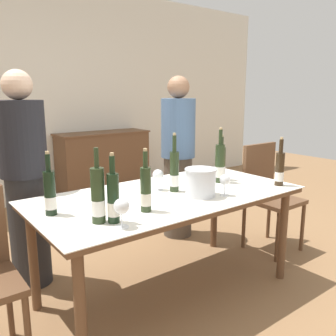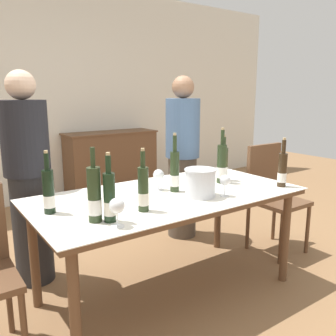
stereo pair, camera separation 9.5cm
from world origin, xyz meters
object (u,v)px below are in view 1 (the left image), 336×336
(wine_bottle_5, at_px, (221,164))
(chair_right_end, at_px, (267,189))
(wine_bottle_2, at_px, (50,193))
(wine_bottle_3, at_px, (280,169))
(person_host, at_px, (25,182))
(sideboard_cabinet, at_px, (104,164))
(wine_glass_0, at_px, (158,176))
(wine_bottle_4, at_px, (98,197))
(person_guest_left, at_px, (178,158))
(ice_bucket, at_px, (201,182))
(wine_bottle_6, at_px, (174,172))
(wine_glass_1, at_px, (225,181))
(wine_glass_2, at_px, (122,207))
(wine_bottle_7, at_px, (146,190))
(wine_bottle_0, at_px, (220,164))
(wine_bottle_1, at_px, (113,199))
(dining_table, at_px, (168,203))

(wine_bottle_5, distance_m, chair_right_end, 0.71)
(wine_bottle_2, bearing_deg, wine_bottle_3, -13.74)
(person_host, bearing_deg, sideboard_cabinet, 49.48)
(wine_glass_0, bearing_deg, sideboard_cabinet, 71.44)
(wine_bottle_4, xyz_separation_m, person_guest_left, (1.36, 1.01, -0.09))
(ice_bucket, bearing_deg, chair_right_end, 13.72)
(wine_bottle_6, xyz_separation_m, wine_glass_1, (0.20, -0.29, -0.04))
(wine_bottle_5, height_order, wine_bottle_6, wine_bottle_6)
(wine_bottle_6, height_order, wine_glass_2, wine_bottle_6)
(person_host, bearing_deg, wine_bottle_4, -83.57)
(wine_glass_2, bearing_deg, wine_bottle_7, 29.87)
(wine_glass_2, distance_m, person_guest_left, 1.74)
(wine_bottle_0, bearing_deg, wine_bottle_5, 37.28)
(wine_bottle_2, distance_m, wine_bottle_7, 0.54)
(sideboard_cabinet, bearing_deg, wine_bottle_4, -117.55)
(wine_glass_1, height_order, person_host, person_host)
(sideboard_cabinet, bearing_deg, wine_bottle_7, -112.40)
(wine_bottle_1, height_order, wine_glass_1, wine_bottle_1)
(wine_bottle_1, height_order, person_host, person_host)
(person_guest_left, bearing_deg, wine_bottle_1, -140.74)
(person_guest_left, bearing_deg, chair_right_end, -55.97)
(ice_bucket, bearing_deg, wine_glass_0, 116.40)
(wine_bottle_2, relative_size, chair_right_end, 0.38)
(wine_bottle_4, distance_m, chair_right_end, 1.89)
(wine_bottle_3, distance_m, wine_bottle_5, 0.45)
(wine_bottle_2, bearing_deg, wine_bottle_1, -55.49)
(wine_bottle_7, bearing_deg, wine_glass_2, -150.13)
(wine_bottle_1, distance_m, wine_bottle_6, 0.69)
(sideboard_cabinet, relative_size, wine_bottle_2, 3.49)
(wine_bottle_2, xyz_separation_m, wine_glass_2, (0.22, -0.41, -0.02))
(wine_bottle_0, height_order, chair_right_end, wine_bottle_0)
(sideboard_cabinet, xyz_separation_m, wine_bottle_3, (-0.02, -2.87, 0.42))
(wine_glass_2, bearing_deg, wine_bottle_2, 117.85)
(wine_bottle_6, xyz_separation_m, chair_right_end, (1.14, 0.07, -0.33))
(wine_bottle_1, distance_m, wine_bottle_2, 0.39)
(ice_bucket, distance_m, wine_bottle_6, 0.21)
(ice_bucket, height_order, person_host, person_host)
(ice_bucket, bearing_deg, person_host, 133.85)
(wine_bottle_1, distance_m, chair_right_end, 1.84)
(dining_table, distance_m, wine_bottle_6, 0.22)
(wine_bottle_3, distance_m, wine_bottle_6, 0.80)
(wine_bottle_2, xyz_separation_m, chair_right_end, (2.00, 0.03, -0.32))
(wine_bottle_0, bearing_deg, chair_right_end, 6.06)
(chair_right_end, height_order, person_host, person_host)
(wine_glass_1, bearing_deg, wine_bottle_0, 50.10)
(sideboard_cabinet, distance_m, wine_bottle_4, 3.14)
(wine_bottle_0, distance_m, wine_glass_0, 0.52)
(sideboard_cabinet, relative_size, wine_bottle_7, 3.44)
(wine_bottle_4, height_order, person_guest_left, person_guest_left)
(wine_bottle_4, bearing_deg, wine_bottle_5, 13.01)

